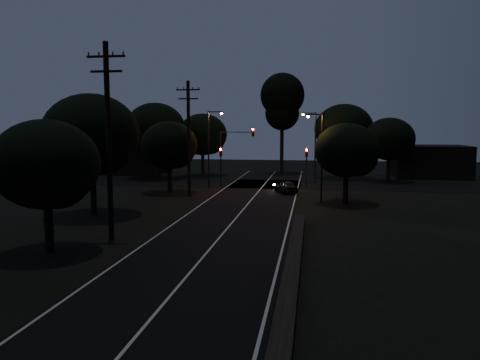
% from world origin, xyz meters
% --- Properties ---
extents(road_surface, '(60.00, 70.00, 0.03)m').
position_xyz_m(road_surface, '(0.00, 31.12, 0.01)').
color(road_surface, black).
rests_on(road_surface, ground).
extents(retaining_wall, '(6.93, 26.00, 1.60)m').
position_xyz_m(retaining_wall, '(7.74, 3.00, 0.62)').
color(retaining_wall, black).
rests_on(retaining_wall, ground).
extents(utility_pole_mid, '(2.20, 0.30, 11.00)m').
position_xyz_m(utility_pole_mid, '(-6.00, 15.00, 5.74)').
color(utility_pole_mid, black).
rests_on(utility_pole_mid, ground).
extents(utility_pole_far, '(2.20, 0.30, 10.50)m').
position_xyz_m(utility_pole_far, '(-6.00, 32.00, 5.48)').
color(utility_pole_far, black).
rests_on(utility_pole_far, ground).
extents(tree_left_b, '(5.33, 5.33, 6.78)m').
position_xyz_m(tree_left_b, '(-7.81, 11.89, 4.40)').
color(tree_left_b, black).
rests_on(tree_left_b, ground).
extents(tree_left_c, '(6.93, 6.93, 8.75)m').
position_xyz_m(tree_left_c, '(-10.25, 21.86, 5.66)').
color(tree_left_c, black).
rests_on(tree_left_c, ground).
extents(tree_left_d, '(5.45, 5.45, 6.92)m').
position_xyz_m(tree_left_d, '(-8.31, 33.89, 4.48)').
color(tree_left_d, black).
rests_on(tree_left_d, ground).
extents(tree_far_nw, '(6.38, 6.38, 8.08)m').
position_xyz_m(tree_far_nw, '(-8.77, 49.87, 5.23)').
color(tree_far_nw, black).
rests_on(tree_far_nw, ground).
extents(tree_far_w, '(7.31, 7.31, 9.32)m').
position_xyz_m(tree_far_w, '(-13.74, 45.85, 6.06)').
color(tree_far_w, black).
rests_on(tree_far_w, ground).
extents(tree_far_ne, '(7.26, 7.26, 9.18)m').
position_xyz_m(tree_far_ne, '(9.26, 49.85, 5.94)').
color(tree_far_ne, black).
rests_on(tree_far_ne, ground).
extents(tree_far_e, '(5.86, 5.86, 7.44)m').
position_xyz_m(tree_far_e, '(14.21, 46.88, 4.82)').
color(tree_far_e, black).
rests_on(tree_far_e, ground).
extents(tree_right_a, '(5.28, 5.28, 6.71)m').
position_xyz_m(tree_right_a, '(8.19, 29.89, 4.35)').
color(tree_right_a, black).
rests_on(tree_right_a, ground).
extents(tall_pine, '(6.01, 6.01, 13.65)m').
position_xyz_m(tall_pine, '(1.00, 55.00, 9.84)').
color(tall_pine, black).
rests_on(tall_pine, ground).
extents(building_left, '(10.00, 8.00, 4.40)m').
position_xyz_m(building_left, '(-20.00, 52.00, 2.20)').
color(building_left, black).
rests_on(building_left, ground).
extents(building_right, '(9.00, 7.00, 4.00)m').
position_xyz_m(building_right, '(20.00, 53.00, 2.00)').
color(building_right, black).
rests_on(building_right, ground).
extents(signal_left, '(0.28, 0.35, 4.10)m').
position_xyz_m(signal_left, '(-4.60, 39.99, 2.84)').
color(signal_left, black).
rests_on(signal_left, ground).
extents(signal_right, '(0.28, 0.35, 4.10)m').
position_xyz_m(signal_right, '(4.60, 39.99, 2.84)').
color(signal_right, black).
rests_on(signal_right, ground).
extents(signal_mast, '(3.70, 0.35, 6.25)m').
position_xyz_m(signal_mast, '(-2.91, 39.99, 4.34)').
color(signal_mast, black).
rests_on(signal_mast, ground).
extents(streetlight_a, '(1.66, 0.26, 8.00)m').
position_xyz_m(streetlight_a, '(-5.31, 38.00, 4.64)').
color(streetlight_a, black).
rests_on(streetlight_a, ground).
extents(streetlight_b, '(1.66, 0.26, 8.00)m').
position_xyz_m(streetlight_b, '(5.31, 44.00, 4.64)').
color(streetlight_b, black).
rests_on(streetlight_b, ground).
extents(streetlight_c, '(1.46, 0.26, 7.50)m').
position_xyz_m(streetlight_c, '(5.83, 30.00, 4.35)').
color(streetlight_c, black).
rests_on(streetlight_c, ground).
extents(car, '(2.73, 3.82, 1.21)m').
position_xyz_m(car, '(2.70, 35.42, 0.60)').
color(car, black).
rests_on(car, ground).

